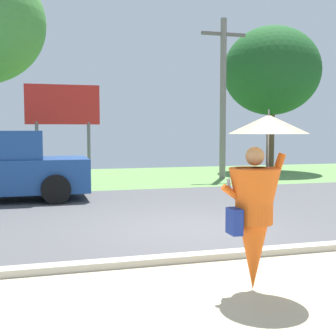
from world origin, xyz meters
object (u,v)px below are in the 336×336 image
utility_pole (223,95)px  tree_left_far (272,71)px  monk_pedestrian (257,200)px  roadside_billboard (63,112)px

utility_pole → tree_left_far: size_ratio=0.94×
monk_pedestrian → tree_left_far: bearing=64.5°
monk_pedestrian → utility_pole: 12.77m
utility_pole → monk_pedestrian: bearing=-110.8°
monk_pedestrian → utility_pole: size_ratio=0.34×
monk_pedestrian → tree_left_far: (7.81, 14.06, 3.51)m
roadside_billboard → monk_pedestrian: bearing=-82.0°
monk_pedestrian → utility_pole: (4.47, 11.76, 2.19)m
tree_left_far → monk_pedestrian: bearing=-119.1°
utility_pole → tree_left_far: 4.27m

